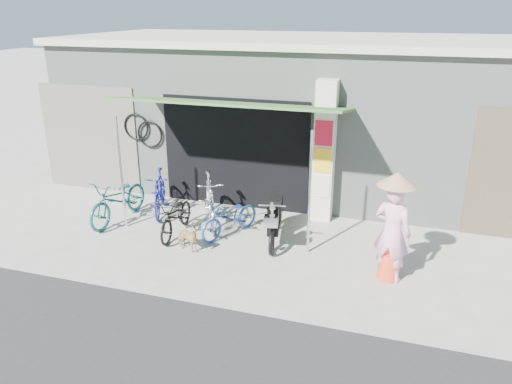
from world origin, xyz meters
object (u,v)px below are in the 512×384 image
(bike_blue, at_px, (159,192))
(street_dog, at_px, (187,239))
(bike_teal, at_px, (119,199))
(nun, at_px, (392,229))
(bike_black, at_px, (176,216))
(moped, at_px, (275,218))
(bike_silver, at_px, (210,200))
(bike_navy, at_px, (230,217))

(bike_blue, distance_m, street_dog, 2.08)
(street_dog, bearing_deg, bike_blue, 61.48)
(bike_teal, bearing_deg, nun, -3.29)
(bike_teal, height_order, bike_black, bike_teal)
(bike_teal, distance_m, moped, 3.44)
(bike_blue, distance_m, bike_black, 1.27)
(bike_blue, distance_m, bike_silver, 1.35)
(bike_navy, xyz_separation_m, nun, (3.15, -0.80, 0.54))
(bike_teal, relative_size, bike_black, 1.22)
(bike_black, bearing_deg, street_dog, -54.77)
(bike_silver, bearing_deg, street_dog, -114.13)
(bike_black, relative_size, bike_navy, 1.02)
(bike_silver, distance_m, bike_navy, 0.72)
(bike_teal, bearing_deg, moped, 6.37)
(bike_silver, distance_m, nun, 3.95)
(bike_teal, distance_m, bike_navy, 2.54)
(bike_teal, xyz_separation_m, moped, (3.44, 0.11, -0.04))
(bike_teal, xyz_separation_m, street_dog, (2.00, -0.88, -0.24))
(bike_teal, distance_m, bike_blue, 0.91)
(bike_blue, relative_size, bike_silver, 0.88)
(bike_black, distance_m, nun, 4.27)
(bike_blue, bearing_deg, bike_silver, -32.05)
(street_dog, xyz_separation_m, moped, (1.44, 0.99, 0.20))
(bike_blue, relative_size, nun, 0.84)
(street_dog, height_order, nun, nun)
(bike_navy, bearing_deg, bike_teal, -154.15)
(bike_blue, xyz_separation_m, bike_silver, (1.32, -0.25, 0.06))
(bike_blue, relative_size, bike_navy, 1.07)
(bike_silver, height_order, bike_navy, bike_silver)
(bike_navy, relative_size, nun, 0.79)
(bike_teal, height_order, bike_silver, bike_silver)
(street_dog, bearing_deg, bike_silver, 22.10)
(bike_blue, bearing_deg, bike_navy, -39.62)
(bike_blue, relative_size, street_dog, 2.73)
(bike_black, height_order, street_dog, bike_black)
(nun, bearing_deg, street_dog, 20.18)
(bike_black, xyz_separation_m, moped, (1.95, 0.38, 0.05))
(bike_silver, xyz_separation_m, moped, (1.49, -0.29, -0.09))
(bike_teal, bearing_deg, street_dog, -19.32)
(moped, bearing_deg, bike_silver, 158.31)
(street_dog, bearing_deg, bike_teal, 85.89)
(bike_black, bearing_deg, bike_teal, 165.37)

